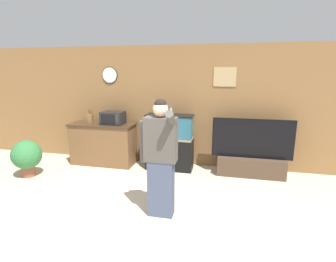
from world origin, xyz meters
TOP-DOWN VIEW (x-y plane):
  - ground_plane at (0.00, 0.00)m, footprint 18.00×18.00m
  - wall_back_paneled at (-0.00, 2.98)m, footprint 10.00×0.08m
  - counter_island at (-1.64, 2.58)m, footprint 1.44×0.60m
  - microwave at (-1.38, 2.59)m, footprint 0.48×0.36m
  - knife_block at (-1.90, 2.53)m, footprint 0.11×0.10m
  - aquarium_on_stand at (-0.11, 2.59)m, footprint 0.99×0.39m
  - tv_on_stand at (1.55, 2.59)m, footprint 1.57×0.40m
  - person_standing at (0.16, 0.75)m, footprint 0.54×0.41m
  - potted_plant at (-2.78, 1.55)m, footprint 0.57×0.57m

SIDE VIEW (x-z plane):
  - ground_plane at x=0.00m, z-range 0.00..0.00m
  - tv_on_stand at x=1.55m, z-range -0.24..0.91m
  - potted_plant at x=-2.78m, z-range 0.06..0.80m
  - counter_island at x=-1.64m, z-range 0.00..0.93m
  - aquarium_on_stand at x=-0.11m, z-range 0.00..1.18m
  - person_standing at x=0.16m, z-range 0.04..1.74m
  - knife_block at x=-1.90m, z-range 0.88..1.20m
  - microwave at x=-1.38m, z-range 0.92..1.20m
  - wall_back_paneled at x=0.00m, z-range 0.00..2.60m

